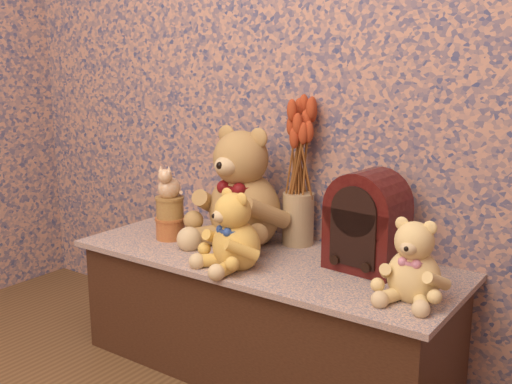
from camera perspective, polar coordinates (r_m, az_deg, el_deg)
display_shelf at (r=2.23m, az=0.76°, el=-11.31°), size 1.39×0.55×0.43m
teddy_large at (r=2.25m, az=-1.10°, el=1.06°), size 0.38×0.45×0.47m
teddy_medium at (r=2.00m, az=-1.88°, el=-3.21°), size 0.30×0.33×0.28m
teddy_small at (r=1.80m, az=14.69°, el=-5.85°), size 0.22×0.25×0.26m
cathedral_radio at (r=2.01m, az=10.43°, el=-2.61°), size 0.25×0.19×0.33m
ceramic_vase at (r=2.26m, az=3.98°, el=-2.52°), size 0.15×0.15×0.19m
dried_stalks at (r=2.20m, az=4.11°, el=5.47°), size 0.25×0.25×0.44m
biscuit_tin_lower at (r=2.36m, az=-8.04°, el=-3.39°), size 0.13×0.13×0.08m
biscuit_tin_upper at (r=2.34m, az=-8.10°, el=-1.48°), size 0.11×0.11×0.08m
cat_figurine at (r=2.32m, az=-8.18°, el=1.04°), size 0.12×0.13×0.13m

